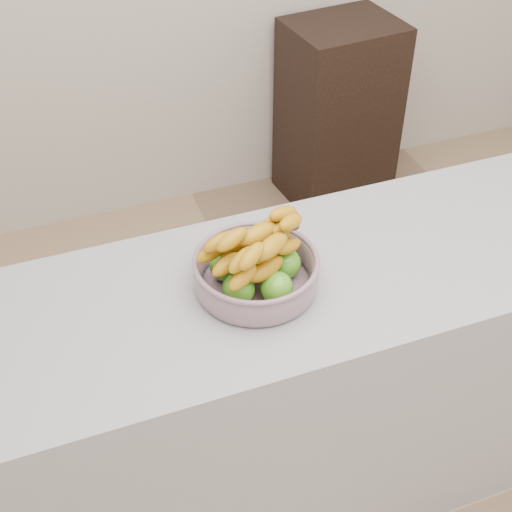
{
  "coord_description": "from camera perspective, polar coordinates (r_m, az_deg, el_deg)",
  "views": [
    {
      "loc": [
        -0.74,
        -0.92,
        2.1
      ],
      "look_at": [
        -0.28,
        0.31,
        1.0
      ],
      "focal_mm": 50.0,
      "sensor_mm": 36.0,
      "label": 1
    }
  ],
  "objects": [
    {
      "name": "cabinet",
      "position": [
        3.48,
        6.54,
        11.28
      ],
      "size": [
        0.53,
        0.44,
        0.88
      ],
      "primitive_type": "cube",
      "rotation": [
        0.0,
        0.0,
        0.1
      ],
      "color": "black",
      "rests_on": "ground"
    },
    {
      "name": "fruit_bowl",
      "position": [
        1.73,
        0.02,
        -1.0
      ],
      "size": [
        0.31,
        0.31,
        0.19
      ],
      "rotation": [
        0.0,
        0.0,
        0.33
      ],
      "color": "#8997A4",
      "rests_on": "counter"
    },
    {
      "name": "counter",
      "position": [
        2.19,
        7.05,
        -9.4
      ],
      "size": [
        2.0,
        0.6,
        0.9
      ],
      "primitive_type": "cube",
      "color": "#9E9EA6",
      "rests_on": "ground"
    }
  ]
}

